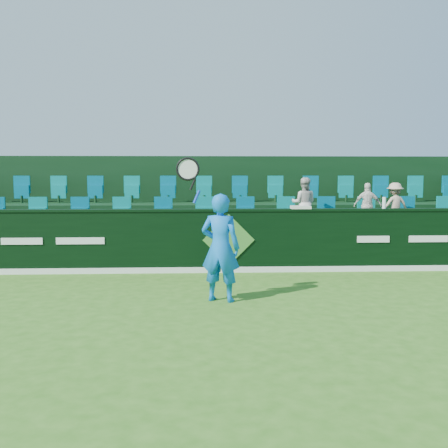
{
  "coord_description": "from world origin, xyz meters",
  "views": [
    {
      "loc": [
        -0.55,
        -6.53,
        2.09
      ],
      "look_at": [
        -0.15,
        2.8,
        1.15
      ],
      "focal_mm": 40.0,
      "sensor_mm": 36.0,
      "label": 1
    }
  ],
  "objects_px": {
    "spectator_left": "(304,203)",
    "drinks_bottle": "(384,203)",
    "tennis_player": "(220,247)",
    "spectator_middle": "(368,206)",
    "towel": "(301,207)",
    "spectator_right": "(395,205)"
  },
  "relations": [
    {
      "from": "spectator_left",
      "to": "drinks_bottle",
      "type": "relative_size",
      "value": 4.89
    },
    {
      "from": "tennis_player",
      "to": "spectator_middle",
      "type": "xyz_separation_m",
      "value": [
        3.64,
        3.58,
        0.44
      ]
    },
    {
      "from": "tennis_player",
      "to": "towel",
      "type": "distance_m",
      "value": 3.09
    },
    {
      "from": "towel",
      "to": "drinks_bottle",
      "type": "height_order",
      "value": "drinks_bottle"
    },
    {
      "from": "tennis_player",
      "to": "spectator_right",
      "type": "height_order",
      "value": "tennis_player"
    },
    {
      "from": "tennis_player",
      "to": "spectator_right",
      "type": "xyz_separation_m",
      "value": [
        4.29,
        3.58,
        0.44
      ]
    },
    {
      "from": "tennis_player",
      "to": "drinks_bottle",
      "type": "xyz_separation_m",
      "value": [
        3.62,
        2.46,
        0.57
      ]
    },
    {
      "from": "spectator_middle",
      "to": "towel",
      "type": "distance_m",
      "value": 2.14
    },
    {
      "from": "towel",
      "to": "spectator_middle",
      "type": "bearing_deg",
      "value": 31.54
    },
    {
      "from": "drinks_bottle",
      "to": "spectator_left",
      "type": "bearing_deg",
      "value": 143.39
    },
    {
      "from": "spectator_right",
      "to": "spectator_middle",
      "type": "bearing_deg",
      "value": -8.61
    },
    {
      "from": "tennis_player",
      "to": "drinks_bottle",
      "type": "bearing_deg",
      "value": 34.22
    },
    {
      "from": "spectator_middle",
      "to": "towel",
      "type": "bearing_deg",
      "value": 45.7
    },
    {
      "from": "towel",
      "to": "drinks_bottle",
      "type": "xyz_separation_m",
      "value": [
        1.81,
        0.0,
        0.09
      ]
    },
    {
      "from": "spectator_left",
      "to": "spectator_right",
      "type": "distance_m",
      "value": 2.18
    },
    {
      "from": "tennis_player",
      "to": "spectator_left",
      "type": "distance_m",
      "value": 4.19
    },
    {
      "from": "spectator_right",
      "to": "tennis_player",
      "type": "bearing_deg",
      "value": 31.24
    },
    {
      "from": "spectator_middle",
      "to": "spectator_right",
      "type": "relative_size",
      "value": 1.0
    },
    {
      "from": "spectator_left",
      "to": "drinks_bottle",
      "type": "height_order",
      "value": "spectator_left"
    },
    {
      "from": "drinks_bottle",
      "to": "towel",
      "type": "bearing_deg",
      "value": 180.0
    },
    {
      "from": "spectator_middle",
      "to": "drinks_bottle",
      "type": "xyz_separation_m",
      "value": [
        -0.02,
        -1.12,
        0.13
      ]
    },
    {
      "from": "spectator_right",
      "to": "drinks_bottle",
      "type": "xyz_separation_m",
      "value": [
        -0.67,
        -1.12,
        0.13
      ]
    }
  ]
}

